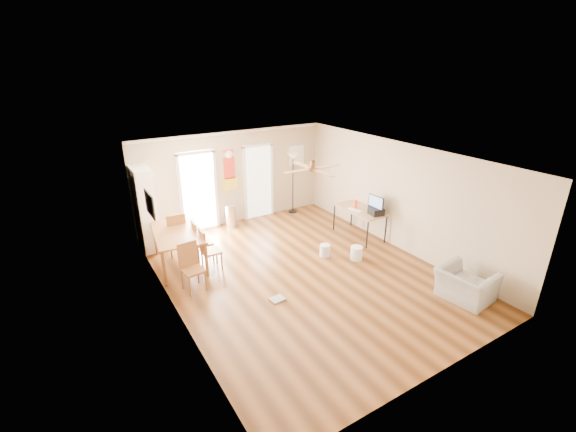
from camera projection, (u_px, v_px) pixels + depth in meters
floor at (302, 273)px, 8.51m from camera, size 7.00×7.00×0.00m
ceiling at (304, 157)px, 7.53m from camera, size 5.50×7.00×0.00m
wall_back at (234, 178)px, 10.79m from camera, size 5.50×0.04×2.60m
wall_front at (446, 302)px, 5.25m from camera, size 5.50×0.04×2.60m
wall_left at (171, 250)px, 6.69m from camera, size 0.04×7.00×2.60m
wall_right at (398, 196)px, 9.35m from camera, size 0.04×7.00×2.60m
crown_molding at (304, 159)px, 7.55m from camera, size 5.50×7.00×0.08m
kitchen_doorway at (198, 193)px, 10.36m from camera, size 0.90×0.10×2.10m
bathroom_doorway at (258, 182)px, 11.23m from camera, size 0.80×0.10×2.10m
wall_decal at (229, 170)px, 10.62m from camera, size 0.46×0.03×1.10m
ac_grille at (296, 155)px, 11.61m from camera, size 0.50×0.04×0.60m
framed_poster at (150, 204)px, 7.66m from camera, size 0.04×0.66×0.48m
ceiling_fan at (313, 169)px, 7.36m from camera, size 1.24×1.24×0.20m
bookshelf at (145, 208)px, 9.35m from camera, size 0.59×0.98×2.04m
dining_table at (180, 248)px, 8.71m from camera, size 1.20×1.77×0.83m
dining_chair_right_a at (203, 240)px, 8.93m from camera, size 0.43×0.43×0.97m
dining_chair_right_b at (211, 249)px, 8.53m from camera, size 0.41×0.41×0.97m
dining_chair_near at (193, 268)px, 7.73m from camera, size 0.45×0.45×0.99m
dining_chair_far at (175, 233)px, 9.20m from camera, size 0.45×0.45×1.06m
trash_can at (231, 216)px, 10.77m from camera, size 0.37×0.37×0.63m
torchiere_lamp at (293, 184)px, 11.60m from camera, size 0.35×0.35×1.82m
computer_desk at (359, 223)px, 10.18m from camera, size 0.70×1.40×0.75m
imac at (376, 205)px, 9.67m from camera, size 0.08×0.51×0.48m
keyboard at (355, 210)px, 9.99m from camera, size 0.20×0.40×0.01m
printer at (376, 211)px, 9.68m from camera, size 0.37×0.41×0.18m
orange_bottle at (355, 204)px, 10.08m from camera, size 0.09×0.09×0.23m
wastebasket_a at (325, 250)px, 9.21m from camera, size 0.26×0.26×0.29m
wastebasket_b at (356, 253)px, 9.04m from camera, size 0.28×0.28×0.32m
floor_cloth at (277, 299)px, 7.55m from camera, size 0.30×0.25×0.04m
armchair at (465, 285)px, 7.48m from camera, size 0.94×1.05×0.63m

